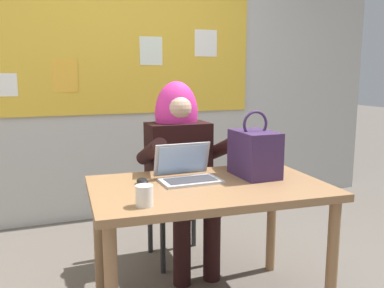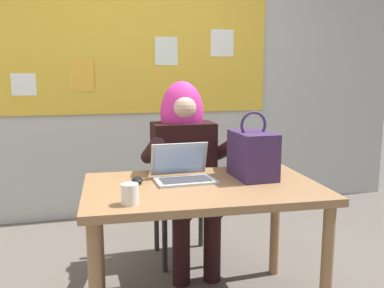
{
  "view_description": "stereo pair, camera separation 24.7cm",
  "coord_description": "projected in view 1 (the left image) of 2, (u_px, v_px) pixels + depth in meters",
  "views": [
    {
      "loc": [
        -0.76,
        -1.9,
        1.3
      ],
      "look_at": [
        0.11,
        0.38,
        0.88
      ],
      "focal_mm": 38.48,
      "sensor_mm": 36.0,
      "label": 1
    },
    {
      "loc": [
        -0.53,
        -1.97,
        1.3
      ],
      "look_at": [
        0.11,
        0.38,
        0.88
      ],
      "focal_mm": 38.48,
      "sensor_mm": 36.0,
      "label": 2
    }
  ],
  "objects": [
    {
      "name": "laptop",
      "position": [
        188.0,
        172.0,
        2.26
      ],
      "size": [
        0.33,
        0.25,
        0.2
      ],
      "rotation": [
        0.0,
        0.0,
        0.01
      ],
      "color": "#B7B7BC",
      "rests_on": "desk_main"
    },
    {
      "name": "handbag",
      "position": [
        255.0,
        153.0,
        2.35
      ],
      "size": [
        0.2,
        0.3,
        0.38
      ],
      "rotation": [
        0.0,
        0.0,
        -0.3
      ],
      "color": "#38234C",
      "rests_on": "desk_main"
    },
    {
      "name": "desk_main",
      "position": [
        209.0,
        201.0,
        2.2
      ],
      "size": [
        1.29,
        0.85,
        0.72
      ],
      "rotation": [
        0.0,
        0.0,
        -0.06
      ],
      "color": "#8E6642",
      "rests_on": "ground"
    },
    {
      "name": "wall_back_bulletin",
      "position": [
        123.0,
        59.0,
        3.65
      ],
      "size": [
        5.3,
        1.94,
        2.83
      ],
      "color": "#B2B2AD",
      "rests_on": "ground"
    },
    {
      "name": "chair_at_desk",
      "position": [
        176.0,
        187.0,
        2.93
      ],
      "size": [
        0.43,
        0.43,
        0.9
      ],
      "rotation": [
        0.0,
        0.0,
        -1.59
      ],
      "color": "#4C1E19",
      "rests_on": "ground"
    },
    {
      "name": "person_costumed",
      "position": [
        181.0,
        158.0,
        2.77
      ],
      "size": [
        0.6,
        0.61,
        1.25
      ],
      "rotation": [
        0.0,
        0.0,
        -1.59
      ],
      "color": "black",
      "rests_on": "ground"
    },
    {
      "name": "coffee_mug",
      "position": [
        144.0,
        196.0,
        1.82
      ],
      "size": [
        0.08,
        0.08,
        0.09
      ],
      "primitive_type": "cylinder",
      "color": "silver",
      "rests_on": "desk_main"
    },
    {
      "name": "computer_mouse",
      "position": [
        142.0,
        181.0,
        2.18
      ],
      "size": [
        0.06,
        0.11,
        0.03
      ],
      "primitive_type": "ellipsoid",
      "rotation": [
        0.0,
        0.0,
        -0.04
      ],
      "color": "black",
      "rests_on": "desk_main"
    }
  ]
}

